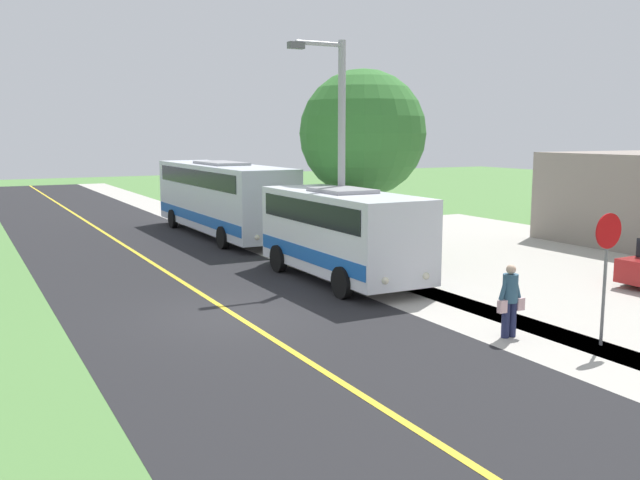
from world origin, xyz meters
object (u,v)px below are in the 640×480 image
object	(u,v)px
transit_bus_rear	(222,195)
street_light_pole	(338,147)
tree_curbside	(363,134)
shuttle_bus_front	(342,230)
stop_sign	(607,256)
pedestrian_with_bags	(510,299)

from	to	relation	value
transit_bus_rear	street_light_pole	world-z (taller)	street_light_pole
street_light_pole	tree_curbside	distance (m)	3.68
shuttle_bus_front	stop_sign	distance (m)	8.66
shuttle_bus_front	pedestrian_with_bags	xyz separation A→B (m)	(-0.26, 7.10, -0.69)
pedestrian_with_bags	street_light_pole	distance (m)	8.65
shuttle_bus_front	pedestrian_with_bags	size ratio (longest dim) A/B	4.19
street_light_pole	transit_bus_rear	bearing A→B (deg)	-88.21
stop_sign	street_light_pole	bearing A→B (deg)	-82.56
shuttle_bus_front	tree_curbside	bearing A→B (deg)	-129.07
shuttle_bus_front	pedestrian_with_bags	distance (m)	7.14
pedestrian_with_bags	street_light_pole	bearing A→B (deg)	-90.79
stop_sign	street_light_pole	distance (m)	9.75
transit_bus_rear	stop_sign	bearing A→B (deg)	94.54
transit_bus_rear	street_light_pole	distance (m)	10.28
tree_curbside	transit_bus_rear	bearing A→B (deg)	-68.90
transit_bus_rear	pedestrian_with_bags	world-z (taller)	transit_bus_rear
stop_sign	street_light_pole	world-z (taller)	street_light_pole
transit_bus_rear	street_light_pole	size ratio (longest dim) A/B	1.54
transit_bus_rear	street_light_pole	xyz separation A→B (m)	(-0.31, 10.01, 2.30)
transit_bus_rear	stop_sign	distance (m)	19.51
stop_sign	street_light_pole	size ratio (longest dim) A/B	0.39
shuttle_bus_front	transit_bus_rear	distance (m)	10.94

